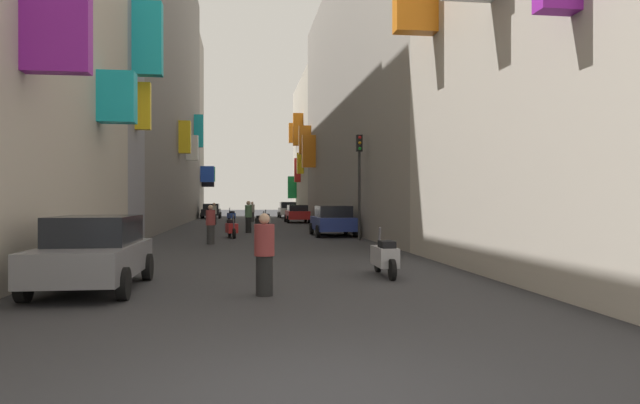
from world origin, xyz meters
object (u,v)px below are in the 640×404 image
object	(u,v)px
scooter_red	(232,228)
scooter_silver	(385,257)
scooter_black	(261,222)
pedestrian_crossing	(264,255)
parked_car_white	(288,210)
parked_car_grey	(94,251)
scooter_blue	(231,216)
pedestrian_far_away	(248,217)
scooter_white	(266,219)
pedestrian_near_right	(214,214)
traffic_light_near_corner	(359,169)
pedestrian_mid_street	(211,225)
parked_car_red	(297,213)
parked_car_blue	(333,220)
parked_car_black	(211,211)
pedestrian_near_left	(252,212)

from	to	relation	value
scooter_red	scooter_silver	bearing A→B (deg)	-74.85
scooter_black	pedestrian_crossing	world-z (taller)	pedestrian_crossing
parked_car_white	parked_car_grey	distance (m)	45.93
scooter_blue	pedestrian_far_away	world-z (taller)	pedestrian_far_away
scooter_white	pedestrian_near_right	bearing A→B (deg)	144.79
scooter_silver	traffic_light_near_corner	distance (m)	12.68
scooter_blue	pedestrian_mid_street	size ratio (longest dim) A/B	1.18
pedestrian_near_right	scooter_red	bearing A→B (deg)	-83.97
parked_car_white	scooter_red	distance (m)	30.23
parked_car_white	pedestrian_far_away	distance (m)	26.05
scooter_red	scooter_silver	distance (m)	14.81
scooter_silver	parked_car_red	bearing A→B (deg)	88.37
scooter_blue	pedestrian_near_right	world-z (taller)	pedestrian_near_right
scooter_red	pedestrian_near_right	bearing A→B (deg)	96.03
parked_car_blue	parked_car_black	size ratio (longest dim) A/B	0.95
parked_car_grey	scooter_blue	xyz separation A→B (m)	(1.94, 37.40, -0.31)
scooter_silver	pedestrian_crossing	xyz separation A→B (m)	(-2.92, -2.39, 0.30)
parked_car_blue	scooter_silver	bearing A→B (deg)	-94.24
parked_car_grey	pedestrian_near_left	world-z (taller)	pedestrian_near_left
scooter_black	scooter_white	bearing A→B (deg)	84.24
scooter_black	pedestrian_near_right	bearing A→B (deg)	112.33
scooter_white	scooter_blue	xyz separation A→B (m)	(-2.60, 9.65, -0.00)
parked_car_black	pedestrian_near_right	distance (m)	14.61
pedestrian_near_left	pedestrian_near_right	bearing A→B (deg)	-122.47
pedestrian_crossing	traffic_light_near_corner	size ratio (longest dim) A/B	0.33
parked_car_grey	scooter_blue	size ratio (longest dim) A/B	2.08
scooter_black	pedestrian_near_right	xyz separation A→B (m)	(-3.18, 7.74, 0.33)
scooter_red	scooter_blue	distance (m)	21.89
parked_car_blue	traffic_light_near_corner	size ratio (longest dim) A/B	0.84
scooter_blue	pedestrian_far_away	size ratio (longest dim) A/B	1.08
parked_car_blue	scooter_white	xyz separation A→B (m)	(-2.86, 11.39, -0.32)
scooter_black	scooter_silver	distance (m)	21.51
parked_car_white	scooter_silver	xyz separation A→B (m)	(-1.07, -44.11, -0.36)
pedestrian_near_right	parked_car_blue	bearing A→B (deg)	-64.90
parked_car_red	parked_car_grey	bearing A→B (deg)	-102.20
scooter_red	pedestrian_crossing	distance (m)	16.72
parked_car_white	scooter_white	size ratio (longest dim) A/B	2.08
scooter_silver	pedestrian_near_left	world-z (taller)	pedestrian_near_left
scooter_black	pedestrian_near_left	bearing A→B (deg)	91.67
scooter_silver	pedestrian_mid_street	distance (m)	11.47
parked_car_red	scooter_red	world-z (taller)	parked_car_red
pedestrian_near_right	pedestrian_far_away	bearing A→B (deg)	-77.44
scooter_red	pedestrian_far_away	world-z (taller)	pedestrian_far_away
parked_car_black	scooter_white	bearing A→B (deg)	-74.69
pedestrian_near_left	pedestrian_far_away	world-z (taller)	pedestrian_far_away
scooter_black	pedestrian_near_right	distance (m)	8.37
parked_car_red	pedestrian_mid_street	distance (m)	22.26
parked_car_white	scooter_white	distance (m)	17.82
parked_car_grey	parked_car_black	size ratio (longest dim) A/B	0.94
parked_car_grey	parked_car_blue	bearing A→B (deg)	65.65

